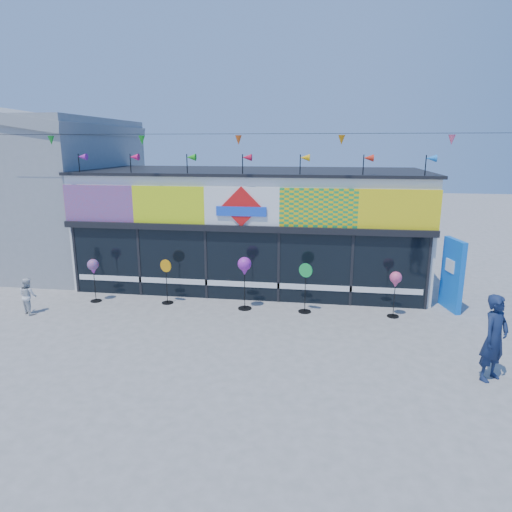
% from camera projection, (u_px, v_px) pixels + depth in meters
% --- Properties ---
extents(ground, '(80.00, 80.00, 0.00)m').
position_uv_depth(ground, '(219.00, 343.00, 11.80)').
color(ground, slate).
rests_on(ground, ground).
extents(kite_shop, '(16.00, 5.70, 5.31)m').
position_uv_depth(kite_shop, '(254.00, 226.00, 17.02)').
color(kite_shop, white).
rests_on(kite_shop, ground).
extents(neighbour_building, '(8.18, 7.20, 6.87)m').
position_uv_depth(neighbour_building, '(24.00, 188.00, 19.21)').
color(neighbour_building, gray).
rests_on(neighbour_building, ground).
extents(blue_sign, '(0.42, 1.12, 2.22)m').
position_uv_depth(blue_sign, '(452.00, 275.00, 13.97)').
color(blue_sign, blue).
rests_on(blue_sign, ground).
extents(spinner_0, '(0.36, 0.36, 1.42)m').
position_uv_depth(spinner_0, '(93.00, 268.00, 14.66)').
color(spinner_0, black).
rests_on(spinner_0, ground).
extents(spinner_1, '(0.40, 0.37, 1.45)m').
position_uv_depth(spinner_1, '(167.00, 280.00, 14.57)').
color(spinner_1, black).
rests_on(spinner_1, ground).
extents(spinner_2, '(0.42, 0.42, 1.66)m').
position_uv_depth(spinner_2, '(245.00, 268.00, 13.93)').
color(spinner_2, black).
rests_on(spinner_2, ground).
extents(spinner_3, '(0.41, 0.39, 1.54)m').
position_uv_depth(spinner_3, '(305.00, 287.00, 13.78)').
color(spinner_3, black).
rests_on(spinner_3, ground).
extents(spinner_4, '(0.35, 0.35, 1.39)m').
position_uv_depth(spinner_4, '(396.00, 281.00, 13.33)').
color(spinner_4, black).
rests_on(spinner_4, ground).
extents(adult_man, '(0.83, 0.81, 1.93)m').
position_uv_depth(adult_man, '(494.00, 338.00, 9.76)').
color(adult_man, '#152142').
rests_on(adult_man, ground).
extents(child, '(0.63, 0.53, 1.12)m').
position_uv_depth(child, '(28.00, 296.00, 13.74)').
color(child, silver).
rests_on(child, ground).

